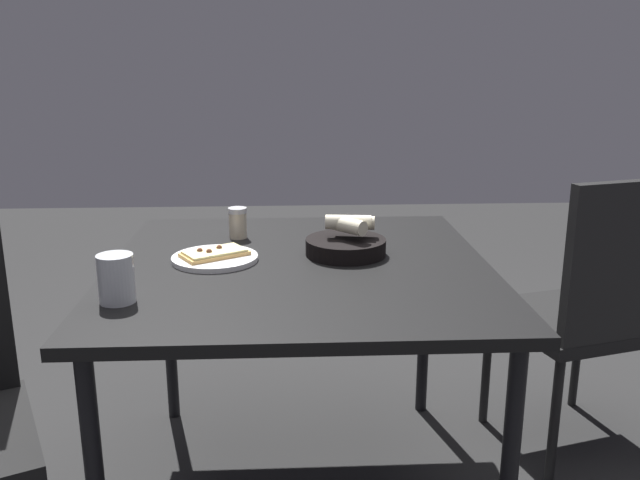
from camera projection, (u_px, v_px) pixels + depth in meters
The scene contains 6 objects.
dining_table at pixel (300, 283), 1.85m from camera, with size 1.02×1.06×0.72m.
pizza_plate at pixel (215, 257), 1.85m from camera, with size 0.24×0.24×0.04m.
bread_basket at pixel (347, 242), 1.90m from camera, with size 0.23×0.23×0.11m.
beer_glass at pixel (116, 280), 1.53m from camera, with size 0.08×0.08×0.11m.
pepper_shaker at pixel (238, 225), 2.07m from camera, with size 0.06×0.06×0.09m.
chair_far at pixel (595, 303), 2.08m from camera, with size 0.54×0.54×0.93m.
Camera 1 is at (-0.03, -1.75, 1.27)m, focal length 37.87 mm.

